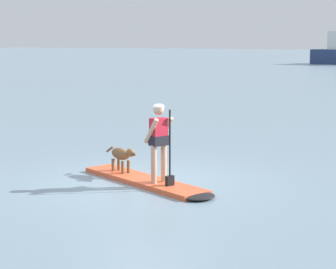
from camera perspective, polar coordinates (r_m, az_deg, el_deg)
ground_plane at (r=12.89m, az=-2.30°, el=-4.54°), size 400.00×400.00×0.00m
paddleboard at (r=12.70m, az=-1.66°, el=-4.50°), size 3.73×1.86×0.10m
person_paddler at (r=12.29m, az=-0.83°, el=-0.29°), size 0.67×0.58×1.61m
dog at (r=13.40m, az=-4.33°, el=-1.92°), size 1.04×0.43×0.57m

